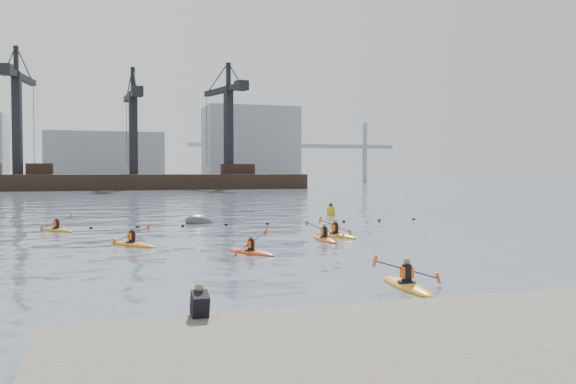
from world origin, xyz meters
name	(u,v)px	position (x,y,z in m)	size (l,w,h in m)	color
ground	(331,281)	(0.00, 0.00, 0.00)	(400.00, 400.00, 0.00)	#34404C
quay	(493,357)	(-0.01, -9.00, 0.00)	(18.00, 7.12, 1.77)	#4C443D
float_line	(204,225)	(-0.50, 22.53, 0.03)	(33.24, 0.73, 0.24)	black
barge_pier	(133,180)	(-0.22, 110.00, 1.89)	(72.00, 19.30, 29.50)	black
skyline	(133,151)	(2.23, 150.27, 9.25)	(141.00, 28.00, 22.00)	gray
kayaker_0	(251,252)	(-0.89, 7.71, 0.09)	(1.97, 2.93, 1.19)	#E74015
kayaker_1	(407,285)	(1.93, -1.85, 0.11)	(2.39, 3.53, 1.23)	gold
kayaker_2	(132,244)	(-5.95, 12.47, 0.10)	(2.47, 3.16, 1.17)	orange
kayaker_3	(335,235)	(5.59, 13.33, 0.11)	(2.38, 3.59, 1.33)	yellow
kayaker_4	(325,238)	(4.28, 11.69, 0.10)	(2.29, 3.31, 1.27)	#E35915
kayaker_5	(57,229)	(-10.07, 21.71, 0.10)	(2.45, 2.98, 1.11)	#C18116
mooring_buoy	(200,223)	(-0.42, 24.74, 0.00)	(2.40, 1.42, 1.20)	#3E4043
nav_buoy	(331,211)	(11.69, 29.35, 0.39)	(0.71, 0.71, 1.29)	#B99112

